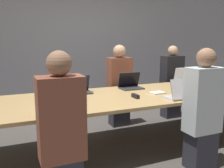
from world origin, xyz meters
The scene contains 16 objects.
ground_plane centered at (0.00, 0.00, 0.00)m, with size 24.00×24.00×0.00m, color #4C4742.
curtain_wall centered at (0.00, 2.26, 1.40)m, with size 12.00×0.06×2.80m.
conference_table centered at (0.00, 0.00, 0.70)m, with size 4.78×1.28×0.75m.
laptop_near_midright centered at (0.46, -0.48, 0.83)m, with size 0.31×0.27×0.27m.
person_near_midright centered at (0.48, -0.89, 0.69)m, with size 0.40×0.24×1.42m.
laptop_far_midleft centered at (-0.63, 0.40, 0.82)m, with size 0.35×0.26×0.25m.
laptop_far_right centered at (1.34, 0.51, 0.82)m, with size 0.33×0.26×0.26m.
person_far_right centered at (1.37, 0.90, 0.67)m, with size 0.40×0.24×1.39m.
cup_near_right centered at (1.16, -0.38, 0.79)m, with size 0.09×0.09×0.08m.
laptop_far_center centered at (0.21, 0.40, 0.82)m, with size 0.35×0.25×0.25m.
person_far_center centered at (0.24, 0.87, 0.69)m, with size 0.40×0.24×1.42m.
laptop_near_left centered at (-1.14, -0.48, 0.83)m, with size 0.33×0.26×0.26m.
person_near_left centered at (-1.15, -0.92, 0.69)m, with size 0.40×0.24×1.42m.
cup_near_left centered at (-0.87, -0.41, 0.79)m, with size 0.09×0.09×0.08m.
stapler centered at (-0.03, -0.21, 0.77)m, with size 0.05×0.15×0.05m.
notebook centered at (0.39, -0.09, 0.76)m, with size 0.22×0.18×0.02m.
Camera 1 is at (-1.57, -3.01, 1.51)m, focal length 40.00 mm.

